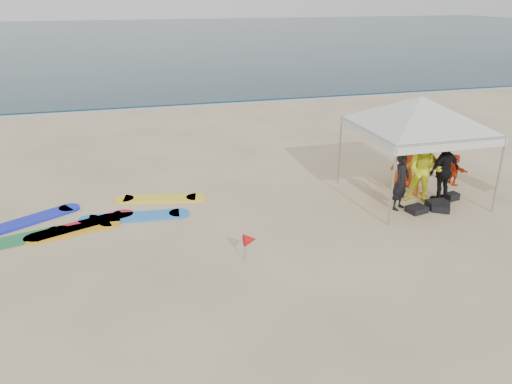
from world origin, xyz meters
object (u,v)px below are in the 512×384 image
object	(u,v)px
person_black_b	(444,171)
person_orange_b	(405,158)
person_yellow	(424,171)
person_orange_a	(423,164)
person_black_a	(401,181)
person_seated	(454,169)
surfboard_spread	(86,221)
marker_pennant	(250,240)
canopy_tent	(422,96)

from	to	relation	value
person_black_b	person_orange_b	world-z (taller)	person_orange_b
person_yellow	person_orange_a	world-z (taller)	person_yellow
person_black_a	person_black_b	size ratio (longest dim) A/B	0.90
person_seated	surfboard_spread	xyz separation A→B (m)	(-10.73, 0.14, -0.44)
person_black_b	marker_pennant	size ratio (longest dim) A/B	2.76
person_seated	canopy_tent	bearing A→B (deg)	102.70
marker_pennant	surfboard_spread	world-z (taller)	marker_pennant
person_black_a	person_orange_b	world-z (taller)	person_orange_b
surfboard_spread	person_yellow	bearing A→B (deg)	-7.22
person_orange_a	person_orange_b	world-z (taller)	person_orange_a
canopy_tent	person_black_a	bearing A→B (deg)	-137.94
person_orange_a	person_black_b	xyz separation A→B (m)	(0.32, -0.53, -0.05)
person_orange_a	person_black_b	bearing A→B (deg)	140.96
person_orange_a	person_seated	distance (m)	1.59
person_black_a	person_orange_b	size ratio (longest dim) A/B	0.89
person_black_b	canopy_tent	xyz separation A→B (m)	(-0.67, 0.50, 2.01)
person_yellow	person_black_b	bearing A→B (deg)	31.09
person_orange_b	person_black_a	bearing A→B (deg)	37.81
marker_pennant	person_black_a	bearing A→B (deg)	19.58
person_black_b	person_seated	size ratio (longest dim) A/B	1.84
canopy_tent	surfboard_spread	bearing A→B (deg)	175.77
person_black_a	person_yellow	size ratio (longest dim) A/B	0.84
person_black_a	person_seated	size ratio (longest dim) A/B	1.66
person_black_a	surfboard_spread	distance (m)	8.31
person_black_a	person_seated	bearing A→B (deg)	-8.04
person_orange_a	person_orange_b	distance (m)	0.78
person_black_b	person_seated	xyz separation A→B (m)	(1.13, 1.01, -0.40)
surfboard_spread	person_orange_a	bearing A→B (deg)	-3.84
person_black_a	person_orange_b	xyz separation A→B (m)	(0.99, 1.51, 0.09)
person_orange_a	marker_pennant	xyz separation A→B (m)	(-5.72, -2.37, -0.43)
person_orange_a	marker_pennant	bearing A→B (deg)	42.59
person_yellow	marker_pennant	xyz separation A→B (m)	(-5.42, -1.86, -0.44)
person_orange_a	person_seated	size ratio (longest dim) A/B	1.94
person_seated	person_black_a	bearing A→B (deg)	111.92
person_seated	person_orange_a	bearing A→B (deg)	104.97
person_yellow	canopy_tent	size ratio (longest dim) A/B	0.43
person_yellow	marker_pennant	distance (m)	5.74
person_black_b	surfboard_spread	distance (m)	9.71
person_black_a	person_orange_b	distance (m)	1.81
person_black_a	person_seated	world-z (taller)	person_black_a
person_orange_a	person_orange_b	bearing A→B (deg)	-61.00
person_orange_a	surfboard_spread	size ratio (longest dim) A/B	0.32
person_black_a	person_orange_b	bearing A→B (deg)	23.23
marker_pennant	person_seated	bearing A→B (deg)	21.67
person_black_a	person_seated	distance (m)	2.85
marker_pennant	surfboard_spread	xyz separation A→B (m)	(-3.56, 2.99, -0.46)
person_black_a	surfboard_spread	world-z (taller)	person_black_a
surfboard_spread	canopy_tent	bearing A→B (deg)	-4.23
person_orange_b	marker_pennant	xyz separation A→B (m)	(-5.60, -3.14, -0.39)
person_black_a	person_black_b	distance (m)	1.45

